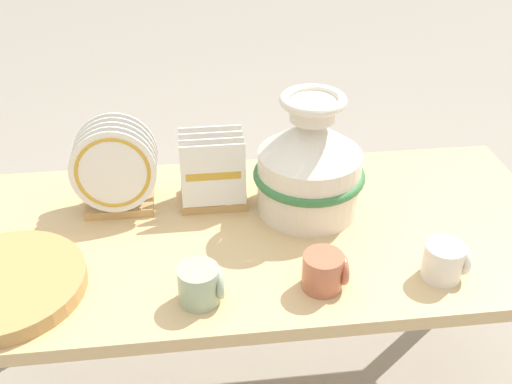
# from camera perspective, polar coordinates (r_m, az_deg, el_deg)

# --- Properties ---
(display_table) EXTENTS (1.51, 0.69, 0.64)m
(display_table) POSITION_cam_1_polar(r_m,az_deg,el_deg) (1.53, 0.00, -5.72)
(display_table) COLOR tan
(display_table) RESTS_ON ground_plane
(ceramic_vase) EXTENTS (0.28, 0.28, 0.32)m
(ceramic_vase) POSITION_cam_1_polar(r_m,az_deg,el_deg) (1.50, 5.13, 2.76)
(ceramic_vase) COLOR silver
(ceramic_vase) RESTS_ON display_table
(dish_rack_round_plates) EXTENTS (0.21, 0.14, 0.24)m
(dish_rack_round_plates) POSITION_cam_1_polar(r_m,az_deg,el_deg) (1.55, -13.23, 1.87)
(dish_rack_round_plates) COLOR tan
(dish_rack_round_plates) RESTS_ON display_table
(dish_rack_square_plates) EXTENTS (0.17, 0.13, 0.19)m
(dish_rack_square_plates) POSITION_cam_1_polar(r_m,az_deg,el_deg) (1.56, -4.13, 1.36)
(dish_rack_square_plates) COLOR tan
(dish_rack_square_plates) RESTS_ON display_table
(wicker_charger_stack) EXTENTS (0.35, 0.35, 0.04)m
(wicker_charger_stack) POSITION_cam_1_polar(r_m,az_deg,el_deg) (1.41, -22.80, -8.14)
(wicker_charger_stack) COLOR tan
(wicker_charger_stack) RESTS_ON display_table
(mug_sage_glaze) EXTENTS (0.10, 0.09, 0.08)m
(mug_sage_glaze) POSITION_cam_1_polar(r_m,az_deg,el_deg) (1.27, -5.25, -8.76)
(mug_sage_glaze) COLOR #9EB28E
(mug_sage_glaze) RESTS_ON display_table
(mug_cream_glaze) EXTENTS (0.10, 0.09, 0.08)m
(mug_cream_glaze) POSITION_cam_1_polar(r_m,az_deg,el_deg) (1.39, 17.55, -6.29)
(mug_cream_glaze) COLOR silver
(mug_cream_glaze) RESTS_ON display_table
(mug_terracotta_glaze) EXTENTS (0.10, 0.09, 0.08)m
(mug_terracotta_glaze) POSITION_cam_1_polar(r_m,az_deg,el_deg) (1.31, 6.56, -7.50)
(mug_terracotta_glaze) COLOR #B76647
(mug_terracotta_glaze) RESTS_ON display_table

